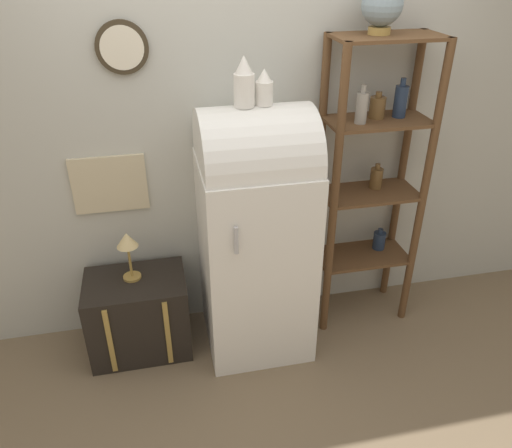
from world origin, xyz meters
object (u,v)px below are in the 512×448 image
object	(u,v)px
suitcase_trunk	(139,314)
vase_left	(244,83)
desk_lamp	(127,245)
globe	(382,6)
vase_center	(264,88)
refrigerator	(256,230)

from	to	relation	value
suitcase_trunk	vase_left	bearing A→B (deg)	-4.82
suitcase_trunk	desk_lamp	xyz separation A→B (m)	(-0.01, 0.03, 0.50)
suitcase_trunk	globe	size ratio (longest dim) A/B	2.37
vase_center	suitcase_trunk	bearing A→B (deg)	176.45
refrigerator	suitcase_trunk	size ratio (longest dim) A/B	2.56
globe	vase_left	size ratio (longest dim) A/B	1.00
globe	desk_lamp	bearing A→B (deg)	-178.24
vase_center	desk_lamp	xyz separation A→B (m)	(-0.81, 0.08, -0.90)
refrigerator	globe	world-z (taller)	globe
refrigerator	suitcase_trunk	distance (m)	0.94
refrigerator	globe	bearing A→B (deg)	11.12
vase_center	refrigerator	bearing A→B (deg)	-165.15
suitcase_trunk	globe	bearing A→B (deg)	3.06
refrigerator	suitcase_trunk	bearing A→B (deg)	175.23
suitcase_trunk	globe	world-z (taller)	globe
refrigerator	vase_center	world-z (taller)	vase_center
globe	vase_center	xyz separation A→B (m)	(-0.67, -0.13, -0.37)
globe	suitcase_trunk	bearing A→B (deg)	-176.94
suitcase_trunk	desk_lamp	bearing A→B (deg)	103.83
desk_lamp	suitcase_trunk	bearing A→B (deg)	-76.17
vase_left	desk_lamp	size ratio (longest dim) A/B	0.81
suitcase_trunk	desk_lamp	world-z (taller)	desk_lamp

